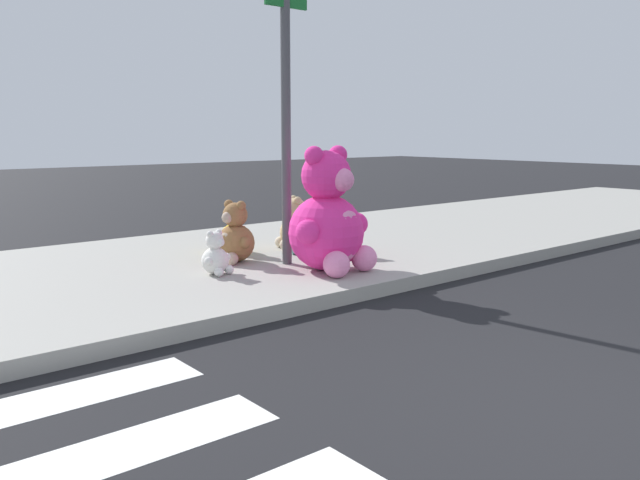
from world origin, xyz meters
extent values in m
plane|color=black|center=(0.00, 0.00, 0.00)|extent=(60.00, 60.00, 0.00)
cube|color=#9E9B93|center=(0.00, 5.20, 0.07)|extent=(28.00, 4.40, 0.15)
cylinder|color=#4C4C51|center=(1.00, 4.40, 1.75)|extent=(0.11, 0.11, 3.20)
sphere|color=#F22D93|center=(1.13, 3.85, 0.57)|extent=(0.84, 0.84, 0.84)
ellipsoid|color=pink|center=(1.17, 3.55, 0.57)|extent=(0.48, 0.25, 0.55)
sphere|color=#F22D93|center=(1.13, 3.85, 1.20)|extent=(0.55, 0.55, 0.55)
sphere|color=pink|center=(1.16, 3.62, 1.16)|extent=(0.25, 0.25, 0.25)
sphere|color=#F22D93|center=(1.32, 3.88, 1.42)|extent=(0.21, 0.21, 0.21)
sphere|color=#F22D93|center=(1.54, 3.80, 0.63)|extent=(0.26, 0.26, 0.26)
sphere|color=pink|center=(1.41, 3.53, 0.29)|extent=(0.29, 0.29, 0.29)
sphere|color=#F22D93|center=(0.94, 3.82, 1.42)|extent=(0.21, 0.21, 0.21)
sphere|color=#F22D93|center=(0.75, 3.69, 0.63)|extent=(0.26, 0.26, 0.26)
sphere|color=pink|center=(0.95, 3.46, 0.29)|extent=(0.29, 0.29, 0.29)
sphere|color=yellow|center=(0.91, 5.40, 0.33)|extent=(0.37, 0.37, 0.37)
ellipsoid|color=#F0DB80|center=(0.77, 5.41, 0.33)|extent=(0.09, 0.21, 0.24)
sphere|color=yellow|center=(0.91, 5.40, 0.61)|extent=(0.24, 0.24, 0.24)
sphere|color=#F0DB80|center=(0.80, 5.41, 0.59)|extent=(0.11, 0.11, 0.11)
sphere|color=yellow|center=(0.90, 5.32, 0.70)|extent=(0.09, 0.09, 0.09)
sphere|color=yellow|center=(0.85, 5.23, 0.36)|extent=(0.11, 0.11, 0.11)
sphere|color=#F0DB80|center=(0.74, 5.31, 0.21)|extent=(0.13, 0.13, 0.13)
sphere|color=yellow|center=(0.91, 5.49, 0.70)|extent=(0.09, 0.09, 0.09)
sphere|color=yellow|center=(0.87, 5.58, 0.36)|extent=(0.11, 0.11, 0.11)
sphere|color=#F0DB80|center=(0.76, 5.51, 0.21)|extent=(0.13, 0.13, 0.13)
sphere|color=teal|center=(1.51, 4.70, 0.30)|extent=(0.29, 0.29, 0.29)
ellipsoid|color=#7BBFBC|center=(1.49, 4.80, 0.30)|extent=(0.17, 0.10, 0.19)
sphere|color=teal|center=(1.51, 4.70, 0.52)|extent=(0.19, 0.19, 0.19)
sphere|color=#7BBFBC|center=(1.49, 4.78, 0.51)|extent=(0.09, 0.09, 0.09)
sphere|color=teal|center=(1.45, 4.68, 0.59)|extent=(0.07, 0.07, 0.07)
sphere|color=teal|center=(1.37, 4.70, 0.32)|extent=(0.09, 0.09, 0.09)
sphere|color=#7BBFBC|center=(1.41, 4.80, 0.20)|extent=(0.10, 0.10, 0.10)
sphere|color=teal|center=(1.58, 4.71, 0.59)|extent=(0.07, 0.07, 0.07)
sphere|color=teal|center=(1.64, 4.76, 0.32)|extent=(0.09, 0.09, 0.09)
sphere|color=#7BBFBC|center=(1.56, 4.84, 0.20)|extent=(0.10, 0.10, 0.10)
sphere|color=white|center=(0.06, 4.44, 0.30)|extent=(0.29, 0.29, 0.29)
ellipsoid|color=white|center=(0.10, 4.34, 0.30)|extent=(0.17, 0.11, 0.19)
sphere|color=white|center=(0.06, 4.44, 0.52)|extent=(0.19, 0.19, 0.19)
sphere|color=white|center=(0.09, 4.36, 0.51)|extent=(0.09, 0.09, 0.09)
sphere|color=white|center=(0.13, 4.46, 0.59)|extent=(0.07, 0.07, 0.07)
sphere|color=white|center=(0.21, 4.45, 0.32)|extent=(0.09, 0.09, 0.09)
sphere|color=white|center=(0.18, 4.34, 0.20)|extent=(0.10, 0.10, 0.10)
sphere|color=white|center=(0.00, 4.42, 0.59)|extent=(0.07, 0.07, 0.07)
sphere|color=white|center=(-0.06, 4.37, 0.32)|extent=(0.09, 0.09, 0.09)
sphere|color=white|center=(0.02, 4.30, 0.20)|extent=(0.10, 0.10, 0.10)
sphere|color=olive|center=(0.60, 4.88, 0.37)|extent=(0.45, 0.45, 0.45)
ellipsoid|color=tan|center=(0.45, 4.85, 0.37)|extent=(0.15, 0.26, 0.29)
sphere|color=olive|center=(0.60, 4.88, 0.71)|extent=(0.29, 0.29, 0.29)
sphere|color=tan|center=(0.48, 4.86, 0.69)|extent=(0.13, 0.13, 0.13)
sphere|color=olive|center=(0.63, 4.78, 0.82)|extent=(0.11, 0.11, 0.11)
sphere|color=olive|center=(0.59, 4.66, 0.41)|extent=(0.14, 0.14, 0.14)
sphere|color=tan|center=(0.44, 4.72, 0.23)|extent=(0.15, 0.15, 0.15)
sphere|color=olive|center=(0.58, 4.98, 0.82)|extent=(0.11, 0.11, 0.11)
sphere|color=olive|center=(0.50, 5.08, 0.41)|extent=(0.14, 0.14, 0.14)
sphere|color=tan|center=(0.39, 4.96, 0.23)|extent=(0.15, 0.15, 0.15)
sphere|color=red|center=(1.88, 4.47, 0.32)|extent=(0.33, 0.33, 0.33)
ellipsoid|color=#DB7B7B|center=(1.93, 4.58, 0.32)|extent=(0.20, 0.14, 0.22)
sphere|color=red|center=(1.88, 4.47, 0.57)|extent=(0.22, 0.22, 0.22)
sphere|color=#DB7B7B|center=(1.92, 4.55, 0.55)|extent=(0.10, 0.10, 0.10)
sphere|color=red|center=(1.81, 4.50, 0.65)|extent=(0.08, 0.08, 0.08)
sphere|color=red|center=(1.75, 4.57, 0.34)|extent=(0.10, 0.10, 0.10)
sphere|color=#DB7B7B|center=(1.85, 4.63, 0.21)|extent=(0.12, 0.12, 0.12)
sphere|color=red|center=(1.95, 4.44, 0.65)|extent=(0.08, 0.08, 0.08)
sphere|color=red|center=(2.04, 4.44, 0.34)|extent=(0.10, 0.10, 0.10)
sphere|color=#DB7B7B|center=(2.02, 4.56, 0.21)|extent=(0.12, 0.12, 0.12)
sphere|color=tan|center=(1.70, 5.15, 0.36)|extent=(0.42, 0.42, 0.42)
ellipsoid|color=beige|center=(1.56, 5.20, 0.36)|extent=(0.17, 0.25, 0.28)
sphere|color=tan|center=(1.70, 5.15, 0.68)|extent=(0.28, 0.28, 0.28)
sphere|color=beige|center=(1.59, 5.19, 0.66)|extent=(0.13, 0.13, 0.13)
sphere|color=tan|center=(1.67, 5.06, 0.79)|extent=(0.11, 0.11, 0.11)
sphere|color=tan|center=(1.58, 4.98, 0.39)|extent=(0.13, 0.13, 0.13)
sphere|color=beige|center=(1.49, 5.10, 0.22)|extent=(0.15, 0.15, 0.15)
sphere|color=tan|center=(1.73, 5.24, 0.79)|extent=(0.11, 0.11, 0.11)
sphere|color=tan|center=(1.72, 5.36, 0.39)|extent=(0.13, 0.13, 0.13)
sphere|color=beige|center=(1.57, 5.32, 0.22)|extent=(0.15, 0.15, 0.15)
camera|label=1|loc=(-3.39, -1.52, 1.67)|focal=36.13mm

